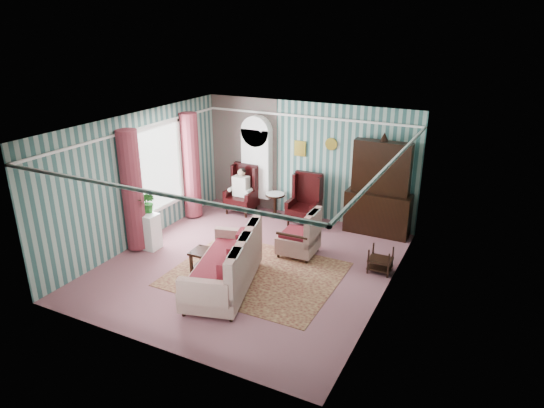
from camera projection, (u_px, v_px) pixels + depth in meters
The scene contains 17 objects.
floor at pixel (250, 265), 9.97m from camera, with size 6.00×6.00×0.00m, color #8B515C.
room_shell at pixel (225, 165), 9.66m from camera, with size 5.53×6.02×2.91m.
bookcase at pixel (257, 168), 12.51m from camera, with size 0.80×0.28×2.24m, color silver.
dresser_hutch at pixel (380, 186), 11.03m from camera, with size 1.50×0.56×2.36m, color black.
wingback_left at pixel (241, 190), 12.46m from camera, with size 0.76×0.80×1.25m, color black.
wingback_right at pixel (304, 200), 11.73m from camera, with size 0.76×0.80×1.25m, color black.
seated_woman at pixel (241, 191), 12.48m from camera, with size 0.44×0.40×1.18m, color silver, non-canonical shape.
round_side_table at pixel (275, 205), 12.33m from camera, with size 0.50×0.50×0.60m, color black.
nest_table at pixel (380, 260), 9.59m from camera, with size 0.45×0.38×0.54m, color black.
plant_stand at pixel (147, 231), 10.58m from camera, with size 0.55×0.35×0.80m, color white.
rug at pixel (256, 274), 9.59m from camera, with size 3.20×2.60×0.01m, color #4C191F.
sofa at pixel (223, 266), 8.92m from camera, with size 2.25×0.98×0.95m, color #BFB594.
floral_armchair at pixel (298, 233), 10.24m from camera, with size 0.85×0.86×0.98m, color beige.
coffee_table at pixel (215, 263), 9.54m from camera, with size 0.97×0.46×0.45m, color black.
potted_plant_a at pixel (138, 206), 10.27m from camera, with size 0.38×0.33×0.43m, color #1B581D.
potted_plant_b at pixel (149, 203), 10.41m from camera, with size 0.26×0.21×0.47m, color #25541A.
potted_plant_c at pixel (145, 203), 10.44m from camera, with size 0.24×0.24×0.43m, color #204D18.
Camera 1 is at (4.38, -7.73, 4.72)m, focal length 32.00 mm.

